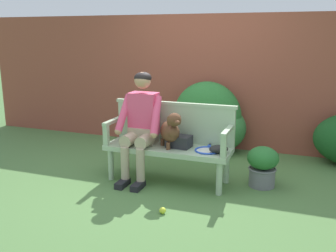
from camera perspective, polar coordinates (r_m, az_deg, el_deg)
ground_plane at (r=4.71m, az=0.00°, el=-8.20°), size 40.00×40.00×0.00m
brick_garden_fence at (r=6.11m, az=5.80°, el=6.71°), size 8.00×0.30×2.05m
hedge_bush_mid_left at (r=5.79m, az=5.85°, el=1.40°), size 1.04×0.65×1.07m
hedge_bush_far_left at (r=5.83m, az=7.33°, el=-0.26°), size 0.88×0.79×0.73m
garden_bench at (r=4.58m, az=0.00°, el=-3.78°), size 1.51×0.50×0.44m
bench_backrest at (r=4.70m, az=0.94°, el=0.64°), size 1.55×0.06×0.50m
bench_armrest_left_end at (r=4.73m, az=-8.55°, el=-0.10°), size 0.06×0.50×0.28m
bench_armrest_right_end at (r=4.24m, az=8.70°, el=-1.68°), size 0.06×0.50×0.28m
person_seated at (r=4.61m, az=-4.04°, el=0.59°), size 0.56×0.65×1.31m
dog_on_bench at (r=4.45m, az=0.45°, el=-0.57°), size 0.38×0.40×0.44m
tennis_racket at (r=4.43m, az=5.93°, el=-3.53°), size 0.32×0.57×0.03m
baseball_glove at (r=4.34m, az=7.59°, el=-3.43°), size 0.28×0.26×0.09m
sports_bag at (r=4.52m, az=1.68°, el=-2.31°), size 0.30×0.23×0.14m
tennis_ball at (r=3.90m, az=-0.82°, el=-12.52°), size 0.07×0.07×0.07m
potted_plant at (r=4.61m, az=13.97°, el=-5.69°), size 0.37×0.37×0.48m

